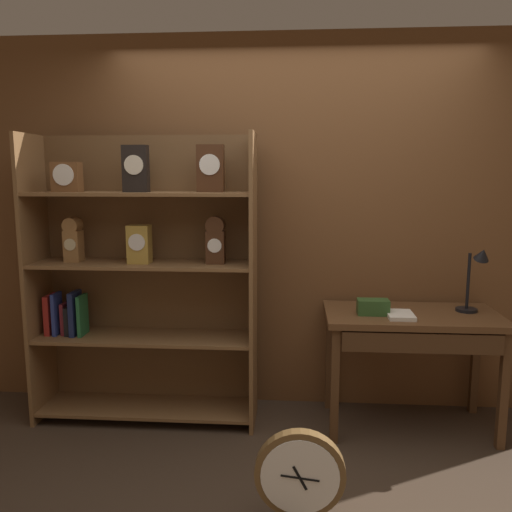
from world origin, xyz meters
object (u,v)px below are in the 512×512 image
Objects in this scene: workbench at (413,330)px; open_repair_manual at (401,315)px; desk_lamp at (476,276)px; toolbox_small at (374,307)px; bookshelf at (143,278)px; round_clock_large at (301,477)px.

workbench is 5.02× the size of open_repair_manual.
desk_lamp is 2.21× the size of toolbox_small.
toolbox_small is at bearing -3.48° from bookshelf.
toolbox_small is (1.51, -0.09, -0.15)m from bookshelf.
workbench is at bearing -171.20° from desk_lamp.
desk_lamp is at bearing 17.43° from open_repair_manual.
workbench is at bearing 41.24° from open_repair_manual.
toolbox_small is at bearing -171.82° from desk_lamp.
toolbox_small is (-0.26, -0.03, 0.15)m from workbench.
open_repair_manual reaches higher than round_clock_large.
toolbox_small is (-0.65, -0.09, -0.19)m from desk_lamp.
open_repair_manual is at bearing 55.82° from round_clock_large.
workbench is at bearing 54.22° from round_clock_large.
desk_lamp is (0.39, 0.06, 0.34)m from workbench.
desk_lamp is 1.98× the size of open_repair_manual.
workbench is (1.77, -0.06, -0.30)m from bookshelf.
open_repair_manual is (-0.49, -0.14, -0.23)m from desk_lamp.
bookshelf is 1.69m from open_repair_manual.
workbench is 1.31m from round_clock_large.
bookshelf reaches higher than round_clock_large.
workbench is at bearing -1.91° from bookshelf.
workbench reaches higher than round_clock_large.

